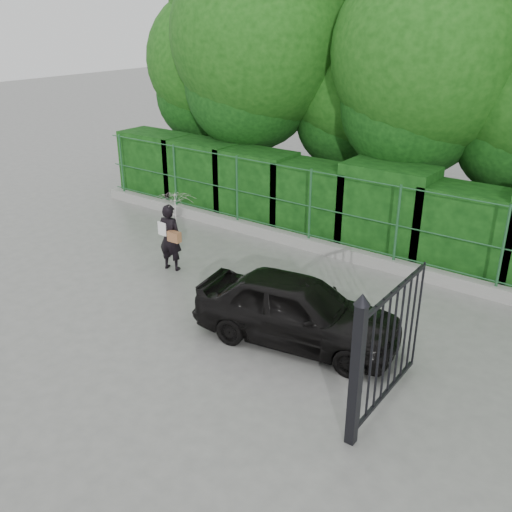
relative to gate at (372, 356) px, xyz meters
The scene contains 8 objects.
ground 4.81m from the gate, behind, with size 80.00×80.00×0.00m, color gray.
kerb 7.04m from the gate, 131.36° to the left, with size 14.00×0.25×0.30m, color #9E9E99.
fence 6.82m from the gate, 129.97° to the left, with size 14.13×0.06×1.80m.
hedge 7.70m from the gate, 126.07° to the left, with size 14.20×1.20×2.23m.
trees 9.76m from the gate, 112.24° to the left, with size 17.10×6.15×8.08m.
gate is the anchor object (origin of this frame).
woman 6.49m from the gate, 159.04° to the left, with size 0.99×1.01×1.89m.
car 2.54m from the gate, 147.16° to the left, with size 1.52×3.78×1.29m, color black.
Camera 1 is at (7.30, -7.13, 5.63)m, focal length 40.00 mm.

